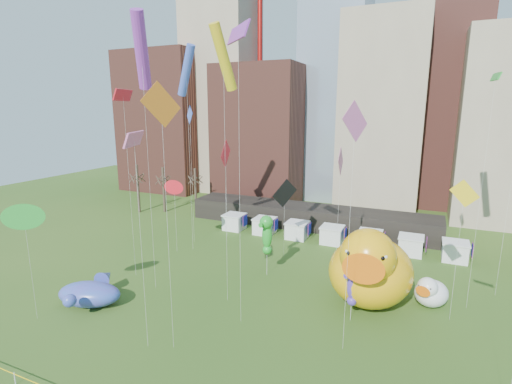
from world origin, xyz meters
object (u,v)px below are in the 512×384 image
at_px(big_duck, 370,268).
at_px(small_duck, 430,292).
at_px(whale_inflatable, 91,292).
at_px(seahorse_green, 267,232).
at_px(seahorse_purple, 352,282).

height_order(big_duck, small_duck, big_duck).
xyz_separation_m(small_duck, whale_inflatable, (-29.15, -12.65, -0.22)).
relative_size(small_duck, seahorse_green, 0.64).
xyz_separation_m(seahorse_purple, whale_inflatable, (-22.87, -7.08, -2.41)).
height_order(small_duck, whale_inflatable, small_duck).
relative_size(big_duck, seahorse_green, 1.53).
bearing_deg(seahorse_purple, seahorse_green, 175.34).
bearing_deg(seahorse_purple, small_duck, 65.81).
bearing_deg(seahorse_purple, whale_inflatable, -138.62).
bearing_deg(small_duck, seahorse_green, -158.85).
xyz_separation_m(big_duck, seahorse_purple, (-0.97, -3.42, -0.12)).
distance_m(seahorse_green, seahorse_purple, 11.78).
relative_size(seahorse_green, whale_inflatable, 0.91).
bearing_deg(seahorse_green, whale_inflatable, -122.79).
distance_m(seahorse_purple, whale_inflatable, 24.06).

